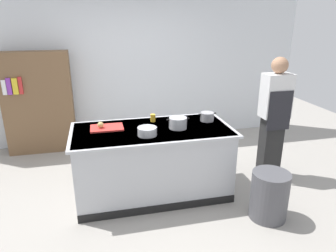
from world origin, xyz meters
TOP-DOWN VIEW (x-y plane):
  - ground_plane at (0.00, 0.00)m, footprint 10.00×10.00m
  - back_wall at (0.00, 2.10)m, footprint 6.40×0.12m
  - counter_island at (0.00, -0.00)m, footprint 1.98×0.98m
  - cutting_board at (-0.54, 0.14)m, footprint 0.40×0.28m
  - onion at (-0.62, 0.13)m, footprint 0.08×0.08m
  - stock_pot at (0.32, -0.04)m, footprint 0.29×0.22m
  - sauce_pan at (0.77, 0.15)m, footprint 0.24×0.18m
  - mixing_bowl at (-0.09, -0.20)m, footprint 0.23×0.23m
  - juice_cup at (0.06, 0.28)m, footprint 0.07×0.07m
  - trash_bin at (1.20, -0.82)m, footprint 0.43×0.43m
  - person_chef at (1.73, 0.10)m, footprint 0.38×0.25m
  - bookshelf at (-1.59, 1.80)m, footprint 1.10×0.31m

SIDE VIEW (x-z plane):
  - ground_plane at x=0.00m, z-range 0.00..0.00m
  - trash_bin at x=1.20m, z-range 0.00..0.57m
  - counter_island at x=0.00m, z-range 0.02..0.92m
  - bookshelf at x=-1.59m, z-range 0.00..1.70m
  - cutting_board at x=-0.54m, z-range 0.90..0.92m
  - person_chef at x=1.73m, z-range 0.05..1.77m
  - mixing_bowl at x=-0.09m, z-range 0.90..1.00m
  - juice_cup at x=0.06m, z-range 0.90..1.00m
  - sauce_pan at x=0.77m, z-range 0.90..1.02m
  - onion at x=-0.62m, z-range 0.92..1.00m
  - stock_pot at x=0.32m, z-range 0.90..1.04m
  - back_wall at x=0.00m, z-range 0.00..3.00m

